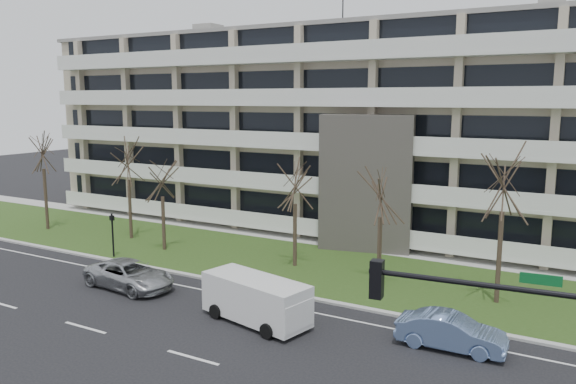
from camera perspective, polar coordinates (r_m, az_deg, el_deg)
The scene contains 17 objects.
ground at distance 23.20m, azimuth -9.65°, elevation -16.26°, with size 160.00×160.00×0.00m, color black.
grass_verge at distance 33.57m, azimuth 4.44°, elevation -7.86°, with size 90.00×10.00×0.06m, color #294416.
curb at distance 29.32m, azimuth 0.29°, elevation -10.38°, with size 90.00×0.35×0.12m, color #B2B2AD.
sidewalk at distance 38.45m, azimuth 7.87°, elevation -5.65°, with size 90.00×2.00×0.08m, color #B2B2AD.
lane_edge_line at distance 28.12m, azimuth -1.21°, elevation -11.39°, with size 90.00×0.12×0.01m, color white.
apartment_building at distance 43.64m, azimuth 11.36°, elevation 6.14°, with size 60.50×15.10×18.75m.
silver_pickup at distance 31.42m, azimuth -15.80°, elevation -8.09°, with size 2.42×5.25×1.46m, color #A8AAAF.
blue_sedan at distance 24.26m, azimuth 16.22°, elevation -13.48°, with size 1.51×4.34×1.43m, color #7B9AD5.
white_van at distance 25.71m, azimuth -3.18°, elevation -10.55°, with size 5.56×3.08×2.04m.
traffic_signal at distance 14.64m, azimuth 21.49°, elevation -15.61°, with size 5.29×0.80×6.14m.
pedestrian_signal at distance 37.27m, azimuth -17.40°, elevation -3.67°, with size 0.31×0.26×2.86m.
tree_0 at distance 46.35m, azimuth -23.72°, elevation 4.45°, with size 4.24×4.24×8.48m.
tree_1 at distance 41.22m, azimuth -15.98°, elevation 3.50°, with size 3.85×3.85×7.70m.
tree_2 at distance 37.62m, azimuth -12.71°, elevation 1.64°, with size 3.24×3.24×6.49m.
tree_3 at distance 33.03m, azimuth 0.72°, elevation 1.31°, with size 3.43×3.43×6.85m.
tree_4 at distance 29.97m, azimuth 9.43°, elevation 0.21°, with size 3.38×3.38×6.77m.
tree_5 at distance 28.68m, azimuth 21.13°, elevation 1.64°, with size 4.13×4.13×8.26m.
Camera 1 is at (13.25, -16.19, 10.02)m, focal length 35.00 mm.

